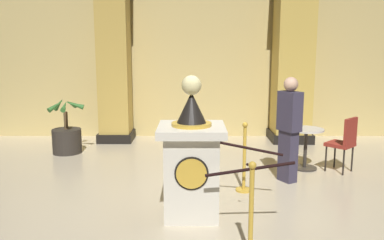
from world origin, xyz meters
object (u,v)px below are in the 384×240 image
Objects in this scene: potted_palm_left at (67,137)px; cafe_table at (306,143)px; bystander_guest at (290,127)px; cafe_chair_red at (345,140)px; pedestal_clock at (192,162)px; stanchion_near at (251,225)px; stanchion_far at (245,167)px.

cafe_table is (4.55, -1.10, 0.14)m from potted_palm_left.
cafe_table is at bearing 55.23° from bystander_guest.
potted_palm_left is 5.32m from cafe_chair_red.
pedestal_clock is 2.47× the size of cafe_table.
stanchion_near is 0.88× the size of potted_palm_left.
potted_palm_left is 1.21× the size of cafe_chair_red.
stanchion_far reaches higher than cafe_chair_red.
bystander_guest is at bearing -124.77° from cafe_table.
bystander_guest is (4.08, -1.77, 0.57)m from potted_palm_left.
potted_palm_left is 1.60× the size of cafe_table.
stanchion_far is (0.18, 1.97, 0.01)m from stanchion_near.
bystander_guest reaches higher than cafe_chair_red.
stanchion_near is 0.97× the size of stanchion_far.
stanchion_far is 1.67m from cafe_table.
stanchion_near is at bearing -114.42° from cafe_table.
stanchion_near is 5.24m from potted_palm_left.
cafe_chair_red is at bearing 55.22° from stanchion_near.
bystander_guest is 1.75× the size of cafe_chair_red.
stanchion_far is at bearing -153.12° from cafe_chair_red.
cafe_chair_red reaches higher than cafe_table.
stanchion_far is 0.90× the size of potted_palm_left.
cafe_chair_red is at bearing -14.20° from potted_palm_left.
stanchion_far is 0.63× the size of bystander_guest.
bystander_guest reaches higher than stanchion_far.
pedestal_clock reaches higher than bystander_guest.
cafe_chair_red is (5.15, -1.30, 0.25)m from potted_palm_left.
cafe_table is at bearing 42.73° from stanchion_far.
stanchion_far is at bearing -148.91° from bystander_guest.
pedestal_clock is 3.19m from cafe_chair_red.
cafe_table is 0.76× the size of cafe_chair_red.
stanchion_far is 2.06m from cafe_chair_red.
stanchion_near is 3.53m from cafe_chair_red.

